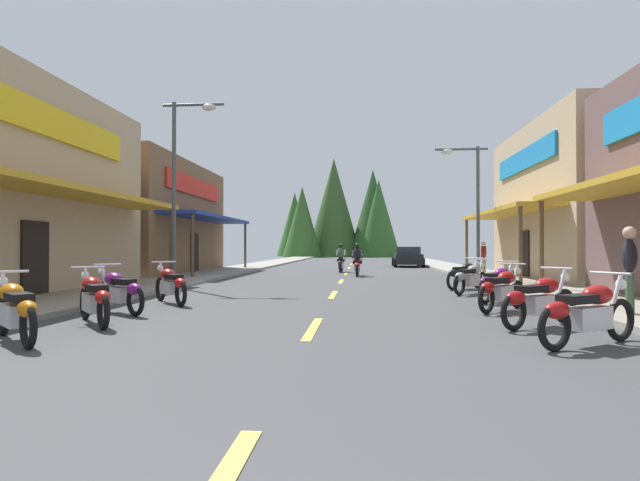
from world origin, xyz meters
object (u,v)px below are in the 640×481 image
(motorcycle_parked_right_4, at_px, (471,278))
(parked_car_curbside, at_px, (408,257))
(motorcycle_parked_left_1, at_px, (94,298))
(rider_cruising_lead, at_px, (357,262))
(motorcycle_parked_right_0, at_px, (588,312))
(motorcycle_parked_right_1, at_px, (539,299))
(motorcycle_parked_left_3, at_px, (171,284))
(motorcycle_parked_right_5, at_px, (465,274))
(pedestrian_by_shop, at_px, (484,255))
(motorcycle_parked_left_0, at_px, (15,309))
(motorcycle_parked_right_2, at_px, (502,289))
(pedestrian_browsing, at_px, (630,265))
(motorcycle_parked_left_2, at_px, (119,290))
(motorcycle_parked_right_3, at_px, (498,283))
(streetlamp_right, at_px, (469,192))
(streetlamp_left, at_px, (183,167))
(rider_cruising_trailing, at_px, (341,260))

(motorcycle_parked_right_4, bearing_deg, parked_car_curbside, 37.44)
(motorcycle_parked_left_1, height_order, rider_cruising_lead, rider_cruising_lead)
(motorcycle_parked_right_0, height_order, motorcycle_parked_left_1, same)
(motorcycle_parked_right_1, bearing_deg, motorcycle_parked_left_3, 120.42)
(motorcycle_parked_right_0, height_order, rider_cruising_lead, rider_cruising_lead)
(motorcycle_parked_right_5, distance_m, motorcycle_parked_left_3, 9.55)
(motorcycle_parked_left_1, height_order, pedestrian_by_shop, pedestrian_by_shop)
(motorcycle_parked_left_0, relative_size, rider_cruising_lead, 0.77)
(motorcycle_parked_right_2, xyz_separation_m, pedestrian_browsing, (2.08, -1.19, 0.56))
(motorcycle_parked_left_1, height_order, motorcycle_parked_left_2, same)
(motorcycle_parked_right_3, relative_size, motorcycle_parked_left_0, 1.04)
(motorcycle_parked_left_3, bearing_deg, parked_car_curbside, -57.85)
(pedestrian_by_shop, bearing_deg, pedestrian_browsing, 119.26)
(motorcycle_parked_right_2, xyz_separation_m, motorcycle_parked_right_3, (0.41, 1.88, 0.00))
(pedestrian_browsing, bearing_deg, motorcycle_parked_right_0, 85.13)
(streetlamp_right, height_order, motorcycle_parked_left_1, streetlamp_right)
(motorcycle_parked_right_3, xyz_separation_m, motorcycle_parked_left_3, (-8.15, -1.12, 0.00))
(streetlamp_right, bearing_deg, motorcycle_parked_right_2, -97.85)
(pedestrian_browsing, bearing_deg, motorcycle_parked_left_1, 38.53)
(motorcycle_parked_right_0, xyz_separation_m, motorcycle_parked_left_2, (-8.30, 2.89, 0.00))
(motorcycle_parked_right_1, height_order, motorcycle_parked_right_2, same)
(motorcycle_parked_left_3, xyz_separation_m, parked_car_curbside, (7.89, 23.97, 0.20))
(parked_car_curbside, bearing_deg, motorcycle_parked_right_4, -179.13)
(streetlamp_left, height_order, motorcycle_parked_right_0, streetlamp_left)
(motorcycle_parked_right_0, bearing_deg, motorcycle_parked_left_1, 136.66)
(motorcycle_parked_right_5, relative_size, parked_car_curbside, 0.38)
(motorcycle_parked_right_1, distance_m, motorcycle_parked_right_5, 8.08)
(pedestrian_by_shop, bearing_deg, streetlamp_right, 103.57)
(motorcycle_parked_right_4, height_order, motorcycle_parked_left_1, same)
(motorcycle_parked_right_2, distance_m, rider_cruising_lead, 13.35)
(motorcycle_parked_right_5, height_order, rider_cruising_trailing, rider_cruising_trailing)
(streetlamp_left, height_order, parked_car_curbside, streetlamp_left)
(rider_cruising_lead, bearing_deg, streetlamp_left, 142.19)
(motorcycle_parked_right_2, distance_m, motorcycle_parked_right_3, 1.92)
(motorcycle_parked_right_2, height_order, rider_cruising_lead, rider_cruising_lead)
(pedestrian_browsing, bearing_deg, motorcycle_parked_right_1, 57.70)
(motorcycle_parked_left_1, bearing_deg, motorcycle_parked_right_3, -101.64)
(motorcycle_parked_right_0, relative_size, parked_car_curbside, 0.42)
(motorcycle_parked_right_4, relative_size, motorcycle_parked_right_5, 1.07)
(motorcycle_parked_right_0, height_order, pedestrian_by_shop, pedestrian_by_shop)
(parked_car_curbside, bearing_deg, streetlamp_right, -174.34)
(motorcycle_parked_right_2, bearing_deg, streetlamp_right, 31.95)
(streetlamp_right, distance_m, motorcycle_parked_left_3, 13.44)
(motorcycle_parked_right_1, bearing_deg, streetlamp_right, 45.24)
(motorcycle_parked_right_4, height_order, parked_car_curbside, parked_car_curbside)
(motorcycle_parked_right_0, bearing_deg, rider_cruising_trailing, 68.20)
(motorcycle_parked_right_0, bearing_deg, motorcycle_parked_left_0, 148.75)
(motorcycle_parked_right_2, distance_m, motorcycle_parked_right_4, 4.04)
(motorcycle_parked_right_0, relative_size, motorcycle_parked_left_0, 1.11)
(pedestrian_browsing, bearing_deg, rider_cruising_trailing, -39.92)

